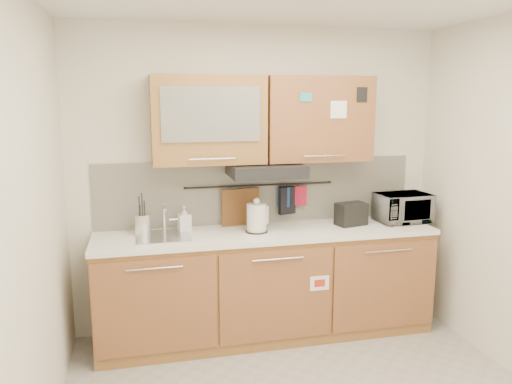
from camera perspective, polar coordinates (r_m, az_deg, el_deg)
wall_back at (r=4.36m, az=0.30°, el=1.41°), size 3.20×0.00×3.20m
wall_left at (r=2.83m, az=-24.94°, el=-4.66°), size 0.00×3.00×3.00m
base_cabinet at (r=4.31m, az=1.27°, el=-11.08°), size 2.80×0.64×0.88m
countertop at (r=4.15m, az=1.31°, el=-4.73°), size 2.82×0.62×0.04m
backsplash at (r=4.36m, az=0.34°, el=0.09°), size 2.80×0.02×0.56m
upper_cabinets at (r=4.13m, az=0.83°, el=8.30°), size 1.82×0.37×0.70m
range_hood at (r=4.10m, az=1.13°, el=2.52°), size 0.60×0.46×0.10m
sink at (r=4.04m, az=-10.55°, el=-4.98°), size 0.42×0.40×0.26m
utensil_rail at (r=4.31m, az=0.46°, el=0.78°), size 1.30×0.02×0.02m
utensil_crock at (r=4.10m, az=-12.80°, el=-3.61°), size 0.17×0.17×0.34m
kettle at (r=4.08m, az=0.09°, el=-3.04°), size 0.22×0.21×0.29m
toaster at (r=4.39m, az=10.82°, el=-2.46°), size 0.28×0.20×0.19m
microwave at (r=4.61m, az=16.43°, el=-1.73°), size 0.48×0.34×0.25m
soap_bottle at (r=4.15m, az=-8.19°, el=-3.02°), size 0.11×0.11×0.21m
cutting_board at (r=4.31m, az=-1.78°, el=-2.34°), size 0.34×0.08×0.42m
oven_mitt at (r=4.37m, az=3.18°, el=-0.55°), size 0.11×0.07×0.18m
dark_pouch at (r=4.39m, az=3.57°, el=-0.95°), size 0.16×0.09×0.24m
pot_holder at (r=4.41m, az=4.90°, el=-0.44°), size 0.14×0.06×0.17m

